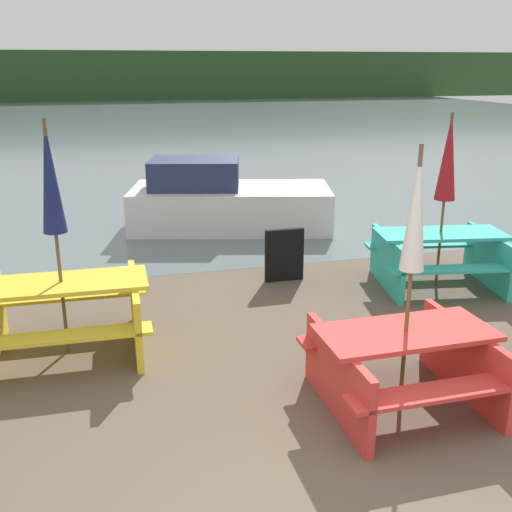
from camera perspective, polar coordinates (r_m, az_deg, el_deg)
The scene contains 10 objects.
water at distance 33.41m, azimuth -12.86°, elevation 12.35°, with size 60.00×50.00×0.00m.
far_treeline at distance 53.28m, azimuth -14.03°, elevation 16.31°, with size 80.00×1.60×4.00m.
picnic_table_red at distance 5.52m, azimuth 13.87°, elevation -9.61°, with size 1.54×1.39×0.73m.
picnic_table_yellow at distance 6.60m, azimuth -17.81°, elevation -4.95°, with size 1.77×1.42×0.79m.
picnic_table_teal at distance 8.54m, azimuth 17.01°, elevation 0.20°, with size 1.92×1.65×0.77m.
umbrella_crimson at distance 8.25m, azimuth 17.83°, elevation 8.85°, with size 0.27×0.27×2.35m.
umbrella_white at distance 5.06m, azimuth 14.98°, elevation 3.94°, with size 0.21×0.21×2.33m.
umbrella_navy at distance 6.22m, azimuth -19.01°, elevation 6.89°, with size 0.24×0.24×2.45m.
boat at distance 11.18m, azimuth -3.00°, elevation 5.20°, with size 3.93×2.48×1.29m.
signboard at distance 8.40m, azimuth 2.71°, elevation 0.09°, with size 0.55×0.08×0.75m.
Camera 1 is at (-1.31, -2.70, 2.93)m, focal length 42.00 mm.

